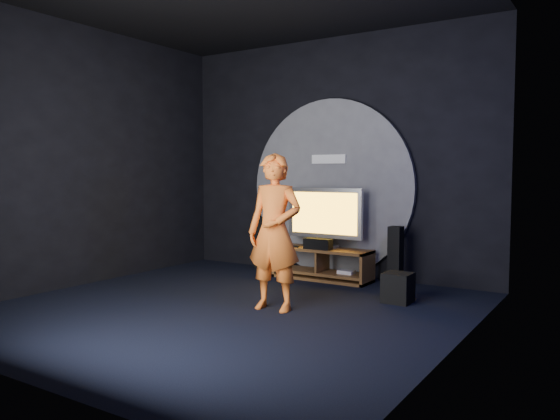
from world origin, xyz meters
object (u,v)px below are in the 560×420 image
object	(u,v)px
tv	(325,215)
tower_speaker_left	(261,242)
tower_speaker_right	(396,257)
player	(275,232)
media_console	(323,266)
subwoofer	(398,288)

from	to	relation	value
tv	tower_speaker_left	size ratio (longest dim) A/B	1.41
tower_speaker_right	player	bearing A→B (deg)	-111.99
tv	tower_speaker_left	bearing A→B (deg)	169.58
tv	player	distance (m)	1.90
media_console	tv	xyz separation A→B (m)	(-0.01, 0.07, 0.72)
tower_speaker_right	subwoofer	bearing A→B (deg)	-67.04
media_console	tower_speaker_right	bearing A→B (deg)	0.16
subwoofer	player	xyz separation A→B (m)	(-1.04, -1.06, 0.69)
tower_speaker_left	tv	bearing A→B (deg)	-10.42
tv	tower_speaker_right	size ratio (longest dim) A/B	1.41
tv	subwoofer	bearing A→B (deg)	-29.68
tv	tower_speaker_left	xyz separation A→B (m)	(-1.27, 0.23, -0.51)
tower_speaker_left	subwoofer	xyz separation A→B (m)	(2.67, -1.03, -0.24)
tower_speaker_left	subwoofer	bearing A→B (deg)	-21.14
tower_speaker_left	subwoofer	world-z (taller)	tower_speaker_left
subwoofer	player	bearing A→B (deg)	-134.28
media_console	subwoofer	xyz separation A→B (m)	(1.39, -0.73, -0.02)
player	tower_speaker_right	bearing A→B (deg)	61.79
tv	player	xyz separation A→B (m)	(0.36, -1.86, -0.05)
tv	player	size ratio (longest dim) A/B	0.67
media_console	tower_speaker_left	world-z (taller)	tower_speaker_left
subwoofer	tower_speaker_left	bearing A→B (deg)	158.86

